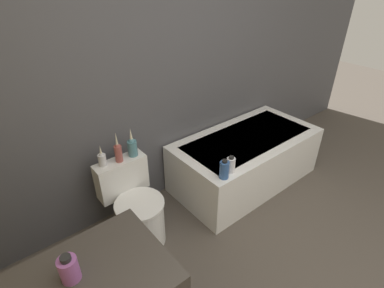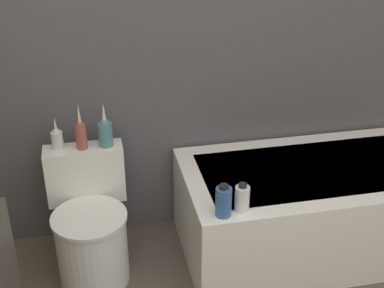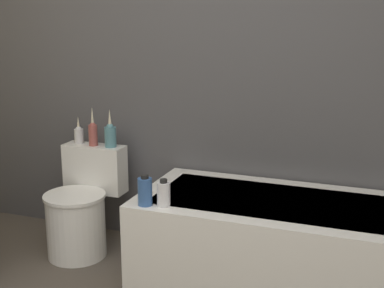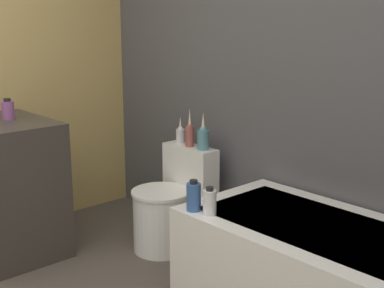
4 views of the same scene
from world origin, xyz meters
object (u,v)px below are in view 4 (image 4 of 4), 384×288
vase_gold (180,134)px  shampoo_bottle_tall (194,196)px  vase_bronze (203,137)px  soap_bottle_glass (8,110)px  toilet (169,207)px  vase_silver (190,134)px  bathtub (326,278)px  shampoo_bottle_short (210,202)px

vase_gold → shampoo_bottle_tall: 0.96m
shampoo_bottle_tall → vase_bronze: bearing=132.9°
soap_bottle_glass → toilet: bearing=48.3°
vase_silver → vase_bronze: (0.13, 0.01, -0.00)m
toilet → vase_bronze: 0.53m
soap_bottle_glass → vase_gold: 1.16m
vase_bronze → shampoo_bottle_tall: size_ratio=1.48×
vase_bronze → vase_silver: bearing=-177.4°
bathtub → toilet: bearing=178.6°
toilet → vase_gold: 0.52m
shampoo_bottle_short → vase_silver: bearing=144.8°
bathtub → vase_silver: vase_silver is taller
soap_bottle_glass → vase_gold: bearing=60.4°
bathtub → vase_bronze: bearing=168.7°
soap_bottle_glass → shampoo_bottle_short: size_ratio=0.91×
bathtub → soap_bottle_glass: 2.22m
bathtub → vase_gold: vase_gold is taller
soap_bottle_glass → vase_gold: (0.56, 0.99, -0.22)m
vase_silver → bathtub: bearing=-9.9°
bathtub → soap_bottle_glass: bearing=-159.4°
vase_silver → shampoo_bottle_short: size_ratio=1.74×
shampoo_bottle_tall → shampoo_bottle_short: size_ratio=1.13×
toilet → vase_gold: (-0.13, 0.22, 0.46)m
vase_bronze → shampoo_bottle_tall: vase_bronze is taller
bathtub → toilet: 1.28m
soap_bottle_glass → vase_silver: 1.20m
soap_bottle_glass → shampoo_bottle_short: bearing=17.3°
toilet → soap_bottle_glass: 1.24m
shampoo_bottle_short → toilet: bearing=156.0°
toilet → vase_silver: bearing=90.0°
vase_bronze → vase_gold: bearing=175.4°
shampoo_bottle_tall → shampoo_bottle_short: shampoo_bottle_tall is taller
bathtub → shampoo_bottle_tall: size_ratio=8.92×
soap_bottle_glass → vase_gold: soap_bottle_glass is taller
soap_bottle_glass → shampoo_bottle_short: 1.54m
toilet → vase_silver: size_ratio=2.59×
toilet → vase_silver: 0.52m
toilet → shampoo_bottle_tall: size_ratio=3.98×
vase_bronze → shampoo_bottle_short: vase_bronze is taller
vase_bronze → bathtub: bearing=-11.3°
shampoo_bottle_tall → vase_silver: bearing=139.5°
soap_bottle_glass → vase_bronze: (0.82, 0.97, -0.19)m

